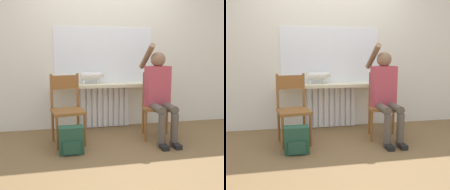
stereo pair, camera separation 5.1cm
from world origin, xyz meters
The scene contains 10 objects.
ground_plane centered at (0.00, 0.00, 0.00)m, with size 12.00×12.00×0.00m, color brown.
wall_with_window centered at (0.00, 1.23, 1.35)m, with size 7.00×0.06×2.70m.
radiator centered at (0.00, 1.15, 0.35)m, with size 0.83×0.08×0.70m.
windowsill centered at (0.00, 1.04, 0.72)m, with size 1.69×0.32×0.05m.
window_glass centered at (0.00, 1.20, 1.20)m, with size 1.62×0.01×0.90m.
chair_left centered at (-0.65, 0.47, 0.49)m, with size 0.48×0.48×0.95m.
chair_right centered at (0.65, 0.47, 0.49)m, with size 0.50×0.50×0.95m.
person centered at (0.64, 0.36, 0.71)m, with size 0.36×0.97×1.38m.
cat centered at (-0.23, 1.07, 0.87)m, with size 0.53×0.11×0.22m.
backpack centered at (-0.63, 0.06, 0.17)m, with size 0.30×0.19×0.34m.
Camera 2 is at (-0.74, -3.09, 1.23)m, focal length 42.00 mm.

